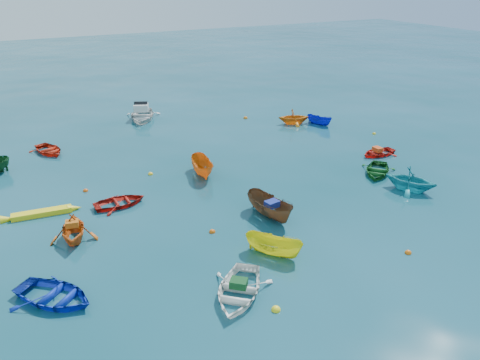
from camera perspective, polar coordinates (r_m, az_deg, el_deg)
name	(u,v)px	position (r m, az deg, el deg)	size (l,w,h in m)	color
ground	(284,222)	(24.47, 5.41, -5.15)	(160.00, 160.00, 0.00)	#093A44
dinghy_blue_sw	(55,301)	(20.52, -21.61, -13.50)	(2.44, 3.41, 0.71)	#0D28A8
dinghy_white_near	(238,295)	(19.41, -0.23, -13.89)	(2.49, 3.48, 0.72)	white
sampan_brown_mid	(270,217)	(24.95, 3.65, -4.47)	(1.26, 3.35, 1.30)	brown
dinghy_orange_w	(75,239)	(24.30, -19.50, -6.83)	(2.30, 2.67, 1.41)	#D15713
sampan_yellow_mid	(273,254)	(21.86, 4.09, -9.04)	(1.06, 2.80, 1.08)	yellow
dinghy_green_e	(377,173)	(31.30, 16.32, 0.77)	(2.19, 3.06, 0.63)	#13551C
dinghy_cyan_se	(409,190)	(29.60, 19.92, -1.13)	(2.53, 2.94, 1.55)	teal
dinghy_red_nw	(120,205)	(26.90, -14.39, -2.99)	(2.03, 2.84, 0.59)	#AD170E
sampan_orange_n	(203,175)	(29.97, -4.54, 0.66)	(1.19, 3.15, 1.22)	orange
dinghy_red_ne	(378,155)	(34.51, 16.45, 2.97)	(1.91, 2.67, 0.55)	red
sampan_blue_far	(319,124)	(40.32, 9.60, 6.70)	(0.87, 2.31, 0.89)	#0E19B3
dinghy_red_far	(49,153)	(36.17, -22.23, 3.10)	(2.14, 2.99, 0.62)	red
dinghy_orange_far	(293,124)	(40.23, 6.54, 6.85)	(2.23, 2.59, 1.36)	orange
kayak_yellow	(42,215)	(27.17, -22.95, -3.97)	(0.55, 3.73, 0.37)	yellow
motorboat_white	(142,119)	(42.09, -11.84, 7.27)	(3.05, 4.26, 1.48)	silver
tarp_green_a	(239,283)	(19.17, -0.16, -12.47)	(0.68, 0.51, 0.33)	#12481E
tarp_blue_a	(272,204)	(24.47, 3.92, -2.93)	(0.70, 0.53, 0.34)	navy
tarp_orange_a	(72,224)	(23.93, -19.78, -5.03)	(0.60, 0.46, 0.29)	#D16315
tarp_orange_b	(377,149)	(34.29, 16.42, 3.61)	(0.64, 0.48, 0.31)	#DA4516
buoy_or_a	(212,232)	(23.54, -3.41, -6.37)	(0.32, 0.32, 0.32)	#D5550B
buoy_ye_a	(276,310)	(18.77, 4.40, -15.54)	(0.37, 0.37, 0.37)	yellow
buoy_or_b	(408,253)	(23.24, 19.80, -8.39)	(0.31, 0.31, 0.31)	orange
buoy_or_c	(86,191)	(29.14, -18.31, -1.30)	(0.31, 0.31, 0.31)	#DF4E0C
buoy_ye_c	(151,174)	(30.44, -10.85, 0.67)	(0.32, 0.32, 0.32)	yellow
buoy_or_d	(397,177)	(31.10, 18.56, 0.31)	(0.33, 0.33, 0.33)	#E4520C
buoy_ye_d	(53,150)	(36.63, -21.82, 3.43)	(0.29, 0.29, 0.29)	gold
buoy_or_e	(245,118)	(41.41, 0.67, 7.52)	(0.38, 0.38, 0.38)	#D5670B
buoy_ye_e	(374,134)	(38.86, 16.03, 5.41)	(0.30, 0.30, 0.30)	gold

